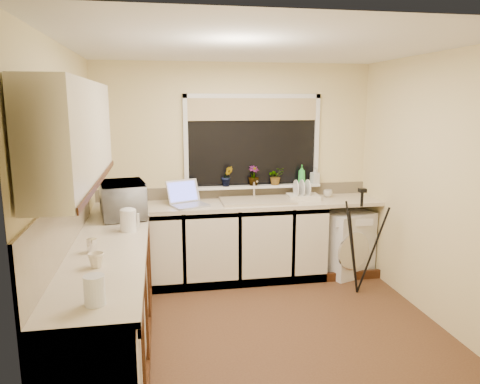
% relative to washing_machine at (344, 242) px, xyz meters
% --- Properties ---
extents(floor, '(3.20, 3.20, 0.00)m').
position_rel_washing_machine_xyz_m(floor, '(-1.25, -1.16, -0.38)').
color(floor, brown).
rests_on(floor, ground).
extents(ceiling, '(3.20, 3.20, 0.00)m').
position_rel_washing_machine_xyz_m(ceiling, '(-1.25, -1.16, 2.07)').
color(ceiling, white).
rests_on(ceiling, ground).
extents(wall_back, '(3.20, 0.00, 3.20)m').
position_rel_washing_machine_xyz_m(wall_back, '(-1.25, 0.34, 0.85)').
color(wall_back, beige).
rests_on(wall_back, ground).
extents(wall_front, '(3.20, 0.00, 3.20)m').
position_rel_washing_machine_xyz_m(wall_front, '(-1.25, -2.66, 0.85)').
color(wall_front, beige).
rests_on(wall_front, ground).
extents(wall_left, '(0.00, 3.00, 3.00)m').
position_rel_washing_machine_xyz_m(wall_left, '(-2.85, -1.16, 0.85)').
color(wall_left, beige).
rests_on(wall_left, ground).
extents(wall_right, '(0.00, 3.00, 3.00)m').
position_rel_washing_machine_xyz_m(wall_right, '(0.35, -1.16, 0.85)').
color(wall_right, beige).
rests_on(wall_right, ground).
extents(base_cabinet_back, '(2.55, 0.60, 0.86)m').
position_rel_washing_machine_xyz_m(base_cabinet_back, '(-1.57, 0.04, 0.05)').
color(base_cabinet_back, silver).
rests_on(base_cabinet_back, floor).
extents(base_cabinet_left, '(0.54, 2.40, 0.86)m').
position_rel_washing_machine_xyz_m(base_cabinet_left, '(-2.55, -1.46, 0.05)').
color(base_cabinet_left, silver).
rests_on(base_cabinet_left, floor).
extents(worktop_back, '(3.20, 0.60, 0.04)m').
position_rel_washing_machine_xyz_m(worktop_back, '(-1.25, 0.04, 0.50)').
color(worktop_back, beige).
rests_on(worktop_back, base_cabinet_back).
extents(worktop_left, '(0.60, 2.40, 0.04)m').
position_rel_washing_machine_xyz_m(worktop_left, '(-2.55, -1.46, 0.50)').
color(worktop_left, beige).
rests_on(worktop_left, base_cabinet_left).
extents(upper_cabinet, '(0.28, 1.90, 0.70)m').
position_rel_washing_machine_xyz_m(upper_cabinet, '(-2.69, -1.61, 1.42)').
color(upper_cabinet, silver).
rests_on(upper_cabinet, wall_left).
extents(splashback_left, '(0.02, 2.40, 0.45)m').
position_rel_washing_machine_xyz_m(splashback_left, '(-2.83, -1.46, 0.75)').
color(splashback_left, beige).
rests_on(splashback_left, wall_left).
extents(splashback_back, '(3.20, 0.02, 0.14)m').
position_rel_washing_machine_xyz_m(splashback_back, '(-1.25, 0.33, 0.59)').
color(splashback_back, beige).
rests_on(splashback_back, wall_back).
extents(window_glass, '(1.50, 0.02, 1.00)m').
position_rel_washing_machine_xyz_m(window_glass, '(-1.05, 0.33, 1.17)').
color(window_glass, black).
rests_on(window_glass, wall_back).
extents(window_blind, '(1.50, 0.02, 0.25)m').
position_rel_washing_machine_xyz_m(window_blind, '(-1.05, 0.30, 1.55)').
color(window_blind, tan).
rests_on(window_blind, wall_back).
extents(windowsill, '(1.60, 0.14, 0.03)m').
position_rel_washing_machine_xyz_m(windowsill, '(-1.05, 0.27, 0.66)').
color(windowsill, white).
rests_on(windowsill, wall_back).
extents(sink, '(0.82, 0.46, 0.03)m').
position_rel_washing_machine_xyz_m(sink, '(-1.05, 0.04, 0.54)').
color(sink, tan).
rests_on(sink, worktop_back).
extents(faucet, '(0.03, 0.03, 0.24)m').
position_rel_washing_machine_xyz_m(faucet, '(-1.05, 0.22, 0.64)').
color(faucet, silver).
rests_on(faucet, worktop_back).
extents(washing_machine, '(0.68, 0.67, 0.75)m').
position_rel_washing_machine_xyz_m(washing_machine, '(0.00, 0.00, 0.00)').
color(washing_machine, silver).
rests_on(washing_machine, floor).
extents(laptop, '(0.48, 0.48, 0.26)m').
position_rel_washing_machine_xyz_m(laptop, '(-1.84, 0.01, 0.59)').
color(laptop, '#ABABB3').
rests_on(laptop, worktop_back).
extents(kettle, '(0.14, 0.14, 0.18)m').
position_rel_washing_machine_xyz_m(kettle, '(-2.41, -0.92, 0.62)').
color(kettle, white).
rests_on(kettle, worktop_left).
extents(dish_rack, '(0.38, 0.29, 0.05)m').
position_rel_washing_machine_xyz_m(dish_rack, '(-0.49, 0.09, 0.55)').
color(dish_rack, silver).
rests_on(dish_rack, worktop_back).
extents(tripod, '(0.71, 0.71, 1.14)m').
position_rel_washing_machine_xyz_m(tripod, '(-0.08, -0.58, 0.19)').
color(tripod, black).
rests_on(tripod, floor).
extents(glass_jug, '(0.12, 0.12, 0.17)m').
position_rel_washing_machine_xyz_m(glass_jug, '(-2.50, -2.40, 0.61)').
color(glass_jug, white).
rests_on(glass_jug, worktop_left).
extents(steel_jar, '(0.08, 0.08, 0.10)m').
position_rel_washing_machine_xyz_m(steel_jar, '(-2.64, -1.47, 0.58)').
color(steel_jar, silver).
rests_on(steel_jar, worktop_left).
extents(microwave, '(0.51, 0.67, 0.34)m').
position_rel_washing_machine_xyz_m(microwave, '(-2.48, -0.38, 0.69)').
color(microwave, silver).
rests_on(microwave, worktop_left).
extents(plant_b, '(0.13, 0.11, 0.24)m').
position_rel_washing_machine_xyz_m(plant_b, '(-1.36, 0.25, 0.79)').
color(plant_b, '#999999').
rests_on(plant_b, windowsill).
extents(plant_c, '(0.16, 0.16, 0.23)m').
position_rel_washing_machine_xyz_m(plant_c, '(-1.05, 0.26, 0.79)').
color(plant_c, '#999999').
rests_on(plant_c, windowsill).
extents(plant_d, '(0.21, 0.19, 0.21)m').
position_rel_washing_machine_xyz_m(plant_d, '(-0.78, 0.25, 0.78)').
color(plant_d, '#999999').
rests_on(plant_d, windowsill).
extents(soap_bottle_green, '(0.10, 0.10, 0.23)m').
position_rel_washing_machine_xyz_m(soap_bottle_green, '(-0.46, 0.25, 0.79)').
color(soap_bottle_green, green).
rests_on(soap_bottle_green, windowsill).
extents(soap_bottle_clear, '(0.10, 0.11, 0.19)m').
position_rel_washing_machine_xyz_m(soap_bottle_clear, '(-0.30, 0.26, 0.77)').
color(soap_bottle_clear, '#999999').
rests_on(soap_bottle_clear, windowsill).
extents(cup_back, '(0.12, 0.12, 0.09)m').
position_rel_washing_machine_xyz_m(cup_back, '(-0.17, 0.15, 0.57)').
color(cup_back, beige).
rests_on(cup_back, worktop_back).
extents(cup_left, '(0.14, 0.14, 0.10)m').
position_rel_washing_machine_xyz_m(cup_left, '(-2.57, -1.80, 0.57)').
color(cup_left, '#F1E5C7').
rests_on(cup_left, worktop_left).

